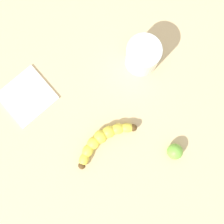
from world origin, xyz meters
The scene contains 5 objects.
wooden_tabletop centered at (0.00, 0.00, 1.50)cm, with size 120.00×120.00×3.00cm, color #D6BB8A.
banana centered at (-3.29, 4.08, 4.88)cm, with size 11.02×18.19×3.76cm.
smoothie_glass centered at (17.57, -10.84, 7.83)cm, with size 9.50×9.50×9.76cm.
lime_fruit centered at (-10.05, -15.02, 5.22)cm, with size 4.44×4.44×4.44cm, color #75C142.
folded_napkin centered at (12.77, 23.55, 3.30)cm, with size 13.02×13.63×0.60cm, color white.
Camera 1 is at (-5.52, 1.86, 86.23)cm, focal length 46.64 mm.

